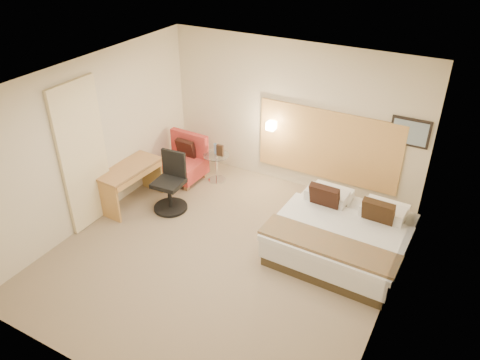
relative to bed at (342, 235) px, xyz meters
The scene contains 20 objects.
floor 1.84m from the bed, 148.06° to the right, with size 4.80×5.00×0.02m, color #816E56.
ceiling 3.01m from the bed, 148.06° to the right, with size 4.80×5.00×0.02m, color white.
wall_back 2.42m from the bed, 134.75° to the left, with size 4.80×0.02×2.70m, color beige.
wall_front 3.94m from the bed, 113.91° to the right, with size 4.80×0.02×2.70m, color beige.
wall_left 4.19m from the bed, 166.35° to the right, with size 0.02×5.00×2.70m, color beige.
wall_right 1.67m from the bed, 47.70° to the right, with size 0.02×5.00×2.70m, color beige.
headboard_panel 1.84m from the bed, 119.00° to the left, with size 2.60×0.04×1.30m, color tan.
art_frame 1.99m from the bed, 72.40° to the left, with size 0.62×0.03×0.47m, color black.
art_canvas 1.98m from the bed, 72.18° to the left, with size 0.54×0.01×0.39m, color #778FA5.
lamp_arm 2.53m from the bed, 142.25° to the left, with size 0.02×0.02×0.12m, color silver.
lamp_shade 2.50m from the bed, 143.41° to the left, with size 0.15×0.15×0.15m, color #FCEAC4.
curtain 4.18m from the bed, 162.77° to the right, with size 0.06×0.90×2.42m, color beige.
bottle_a 3.00m from the bed, 161.18° to the left, with size 0.06×0.06×0.20m, color #8ABBD5.
bottle_b 2.98m from the bed, 161.16° to the left, with size 0.06×0.06×0.20m, color #85A2CD.
menu_folder 2.87m from the bed, 161.19° to the left, with size 0.13×0.05×0.22m, color #342115.
bed is the anchor object (origin of this frame).
lounge_chair 3.47m from the bed, 168.33° to the left, with size 0.85×0.75×0.87m.
side_table 2.92m from the bed, 161.80° to the left, with size 0.53×0.53×0.55m.
desk 3.70m from the bed, behind, with size 0.60×1.21×0.74m.
desk_chair 2.99m from the bed, behind, with size 0.62×0.62×1.03m.
Camera 1 is at (2.91, -4.74, 4.64)m, focal length 35.00 mm.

